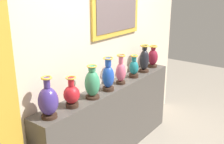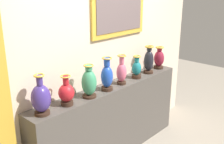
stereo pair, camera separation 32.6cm
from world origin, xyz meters
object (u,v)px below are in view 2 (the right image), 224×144
(vase_crimson, at_px, (66,93))
(vase_jade, at_px, (89,83))
(vase_rose, at_px, (122,72))
(vase_onyx, at_px, (149,61))
(vase_indigo, at_px, (41,98))
(vase_sapphire, at_px, (107,76))
(vase_teal, at_px, (137,69))
(vase_burgundy, at_px, (159,58))

(vase_crimson, relative_size, vase_jade, 0.86)
(vase_rose, height_order, vase_onyx, vase_onyx)
(vase_indigo, height_order, vase_jade, vase_indigo)
(vase_crimson, relative_size, vase_sapphire, 0.81)
(vase_onyx, bearing_deg, vase_indigo, -179.95)
(vase_crimson, relative_size, vase_teal, 1.05)
(vase_jade, xyz_separation_m, vase_onyx, (1.14, 0.02, 0.01))
(vase_indigo, height_order, vase_onyx, vase_indigo)
(vase_indigo, distance_m, vase_crimson, 0.29)
(vase_jade, relative_size, vase_rose, 0.99)
(vase_rose, bearing_deg, vase_sapphire, -177.92)
(vase_indigo, distance_m, vase_sapphire, 0.87)
(vase_indigo, distance_m, vase_burgundy, 2.01)
(vase_sapphire, height_order, vase_teal, vase_sapphire)
(vase_crimson, bearing_deg, vase_burgundy, 0.79)
(vase_rose, xyz_separation_m, vase_teal, (0.31, 0.00, -0.03))
(vase_crimson, height_order, vase_jade, vase_jade)
(vase_crimson, distance_m, vase_onyx, 1.43)
(vase_jade, distance_m, vase_burgundy, 1.42)
(vase_rose, distance_m, vase_teal, 0.31)
(vase_onyx, bearing_deg, vase_rose, -178.57)
(vase_onyx, height_order, vase_burgundy, vase_onyx)
(vase_onyx, bearing_deg, vase_crimson, -179.69)
(vase_indigo, xyz_separation_m, vase_burgundy, (2.01, 0.02, -0.02))
(vase_burgundy, bearing_deg, vase_sapphire, -177.98)
(vase_indigo, bearing_deg, vase_jade, -2.23)
(vase_jade, distance_m, vase_rose, 0.55)
(vase_sapphire, height_order, vase_onyx, vase_sapphire)
(vase_sapphire, distance_m, vase_burgundy, 1.14)
(vase_crimson, xyz_separation_m, vase_teal, (1.15, -0.00, -0.00))
(vase_crimson, relative_size, vase_rose, 0.86)
(vase_teal, relative_size, vase_burgundy, 0.93)
(vase_jade, relative_size, vase_sapphire, 0.93)
(vase_crimson, bearing_deg, vase_jade, -3.20)
(vase_rose, bearing_deg, vase_teal, 0.76)
(vase_teal, bearing_deg, vase_crimson, 179.86)
(vase_sapphire, height_order, vase_burgundy, vase_sapphire)
(vase_onyx, bearing_deg, vase_jade, -178.77)
(vase_sapphire, relative_size, vase_teal, 1.30)
(vase_jade, xyz_separation_m, vase_sapphire, (0.28, 0.00, 0.00))
(vase_jade, height_order, vase_onyx, vase_onyx)
(vase_crimson, xyz_separation_m, vase_onyx, (1.43, 0.01, 0.05))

